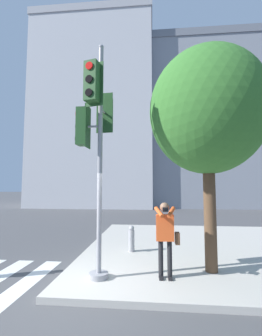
{
  "coord_description": "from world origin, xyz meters",
  "views": [
    {
      "loc": [
        1.66,
        -4.68,
        2.2
      ],
      "look_at": [
        1.18,
        0.54,
        2.63
      ],
      "focal_mm": 24.0,
      "sensor_mm": 36.0,
      "label": 1
    }
  ],
  "objects_px": {
    "traffic_signal_pole": "(96,129)",
    "street_tree": "(207,112)",
    "fire_hydrant": "(131,238)",
    "person_photographer": "(166,232)"
  },
  "relations": [
    {
      "from": "person_photographer",
      "to": "traffic_signal_pole",
      "type": "bearing_deg",
      "value": -174.94
    },
    {
      "from": "person_photographer",
      "to": "fire_hydrant",
      "type": "relative_size",
      "value": 2.08
    },
    {
      "from": "street_tree",
      "to": "fire_hydrant",
      "type": "bearing_deg",
      "value": 144.34
    },
    {
      "from": "street_tree",
      "to": "person_photographer",
      "type": "bearing_deg",
      "value": -156.5
    },
    {
      "from": "fire_hydrant",
      "to": "street_tree",
      "type": "bearing_deg",
      "value": -35.66
    },
    {
      "from": "traffic_signal_pole",
      "to": "person_photographer",
      "type": "relative_size",
      "value": 3.27
    },
    {
      "from": "traffic_signal_pole",
      "to": "fire_hydrant",
      "type": "bearing_deg",
      "value": 72.68
    },
    {
      "from": "traffic_signal_pole",
      "to": "person_photographer",
      "type": "distance_m",
      "value": 2.92
    },
    {
      "from": "traffic_signal_pole",
      "to": "fire_hydrant",
      "type": "relative_size",
      "value": 6.82
    },
    {
      "from": "traffic_signal_pole",
      "to": "street_tree",
      "type": "distance_m",
      "value": 2.87
    }
  ]
}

